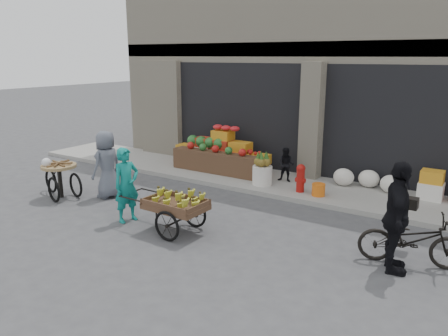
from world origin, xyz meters
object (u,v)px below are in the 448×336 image
Objects in this scene: seated_person at (286,165)px; tricycle_cart at (59,175)px; fire_hydrant at (301,177)px; vendor_grey at (107,164)px; banana_cart at (174,203)px; bicycle at (412,240)px; pineapple_bin at (262,175)px; orange_bucket at (318,190)px; vendor_woman at (127,185)px; cyclist at (397,218)px.

seated_person is 5.83m from tricycle_cart.
vendor_grey is (-4.00, -2.64, 0.33)m from fire_hydrant.
fire_hydrant is 0.35× the size of banana_cart.
bicycle is (7.04, 0.21, -0.39)m from vendor_grey.
tricycle_cart is at bearing 178.46° from banana_cart.
bicycle is (4.14, -2.47, 0.08)m from pineapple_bin.
fire_hydrant is 0.41× the size of bicycle.
pineapple_bin is 4.83m from bicycle.
pineapple_bin is 1.62× the size of orange_bucket.
vendor_woman is 5.58m from bicycle.
vendor_woman is 0.86× the size of cyclist.
fire_hydrant is (1.10, -0.05, 0.13)m from pineapple_bin.
vendor_woman reaches higher than tricycle_cart.
banana_cart is at bearing -108.79° from fire_hydrant.
tricycle_cart is at bearing -139.01° from pineapple_bin.
fire_hydrant is 3.89m from bicycle.
orange_bucket is at bearing 65.03° from banana_cart.
bicycle is at bearing 92.32° from vendor_grey.
bicycle is at bearing 15.32° from banana_cart.
seated_person reaches higher than fire_hydrant.
tricycle_cart is at bearing 77.81° from cyclist.
vendor_grey reaches higher than orange_bucket.
bicycle is (3.04, -2.42, -0.05)m from fire_hydrant.
pineapple_bin is at bearing 89.73° from banana_cart.
cyclist is (-0.20, -0.40, 0.48)m from bicycle.
cyclist is (3.94, -2.87, 0.56)m from pineapple_bin.
vendor_woman is at bearing -129.64° from orange_bucket.
tricycle_cart is (-3.87, -3.36, 0.20)m from pineapple_bin.
vendor_grey reaches higher than tricycle_cart.
seated_person is at bearing 137.12° from fire_hydrant.
pineapple_bin is at bearing -7.14° from vendor_woman.
seated_person reaches higher than tricycle_cart.
banana_cart is 1.28× the size of vendor_woman.
banana_cart is 1.40× the size of tricycle_cart.
orange_bucket is 0.16× the size of banana_cart.
tricycle_cart is (-3.78, 0.18, -0.05)m from banana_cart.
bicycle reaches higher than banana_cart.
orange_bucket is (1.60, -0.10, -0.10)m from pineapple_bin.
vendor_woman reaches higher than fire_hydrant.
bicycle is (5.45, 1.13, -0.35)m from vendor_woman.
fire_hydrant is 0.76× the size of seated_person.
banana_cart is at bearing 73.68° from vendor_grey.
cyclist is (6.84, -0.19, 0.09)m from vendor_grey.
fire_hydrant reaches higher than orange_bucket.
vendor_grey is at bearing -150.08° from orange_bucket.
cyclist reaches higher than bicycle.
tricycle_cart is 0.85× the size of bicycle.
vendor_woman is (-1.30, -3.61, 0.43)m from pineapple_bin.
banana_cart reaches higher than pineapple_bin.
vendor_grey is at bearing -146.57° from fire_hydrant.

